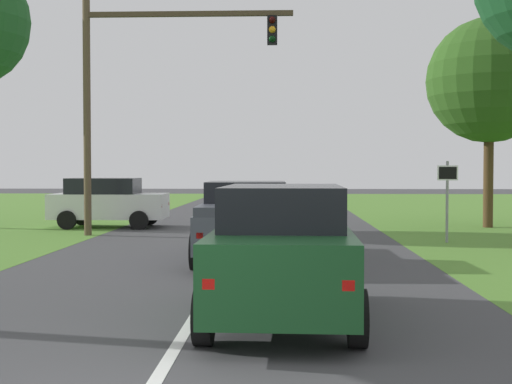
{
  "coord_description": "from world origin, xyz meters",
  "views": [
    {
      "loc": [
        1.31,
        -6.06,
        2.18
      ],
      "look_at": [
        0.56,
        12.82,
        1.55
      ],
      "focal_mm": 48.59,
      "sensor_mm": 36.0,
      "label": 1
    }
  ],
  "objects_px": {
    "oak_tree_right": "(489,81)",
    "crossing_suv_far": "(108,202)",
    "pickup_truck_lead": "(247,220)",
    "traffic_light": "(139,79)",
    "red_suv_near": "(283,250)",
    "keep_moving_sign": "(447,190)"
  },
  "relations": [
    {
      "from": "red_suv_near",
      "to": "oak_tree_right",
      "type": "bearing_deg",
      "value": 64.74
    },
    {
      "from": "pickup_truck_lead",
      "to": "crossing_suv_far",
      "type": "relative_size",
      "value": 1.33
    },
    {
      "from": "pickup_truck_lead",
      "to": "oak_tree_right",
      "type": "bearing_deg",
      "value": 48.54
    },
    {
      "from": "keep_moving_sign",
      "to": "oak_tree_right",
      "type": "distance_m",
      "value": 7.23
    },
    {
      "from": "pickup_truck_lead",
      "to": "traffic_light",
      "type": "relative_size",
      "value": 0.72
    },
    {
      "from": "red_suv_near",
      "to": "keep_moving_sign",
      "type": "xyz_separation_m",
      "value": [
        4.84,
        10.74,
        0.53
      ]
    },
    {
      "from": "red_suv_near",
      "to": "traffic_light",
      "type": "height_order",
      "value": "traffic_light"
    },
    {
      "from": "crossing_suv_far",
      "to": "oak_tree_right",
      "type": "bearing_deg",
      "value": 2.03
    },
    {
      "from": "traffic_light",
      "to": "crossing_suv_far",
      "type": "xyz_separation_m",
      "value": [
        -1.84,
        3.12,
        -4.13
      ]
    },
    {
      "from": "traffic_light",
      "to": "keep_moving_sign",
      "type": "height_order",
      "value": "traffic_light"
    },
    {
      "from": "pickup_truck_lead",
      "to": "crossing_suv_far",
      "type": "distance_m",
      "value": 10.73
    },
    {
      "from": "traffic_light",
      "to": "crossing_suv_far",
      "type": "height_order",
      "value": "traffic_light"
    },
    {
      "from": "keep_moving_sign",
      "to": "oak_tree_right",
      "type": "height_order",
      "value": "oak_tree_right"
    },
    {
      "from": "red_suv_near",
      "to": "pickup_truck_lead",
      "type": "distance_m",
      "value": 6.61
    },
    {
      "from": "traffic_light",
      "to": "crossing_suv_far",
      "type": "relative_size",
      "value": 1.84
    },
    {
      "from": "traffic_light",
      "to": "oak_tree_right",
      "type": "xyz_separation_m",
      "value": [
        12.31,
        3.62,
        0.35
      ]
    },
    {
      "from": "oak_tree_right",
      "to": "pickup_truck_lead",
      "type": "bearing_deg",
      "value": -131.46
    },
    {
      "from": "oak_tree_right",
      "to": "crossing_suv_far",
      "type": "height_order",
      "value": "oak_tree_right"
    },
    {
      "from": "red_suv_near",
      "to": "oak_tree_right",
      "type": "distance_m",
      "value": 18.41
    },
    {
      "from": "red_suv_near",
      "to": "keep_moving_sign",
      "type": "distance_m",
      "value": 11.79
    },
    {
      "from": "traffic_light",
      "to": "keep_moving_sign",
      "type": "distance_m",
      "value": 10.33
    },
    {
      "from": "red_suv_near",
      "to": "traffic_light",
      "type": "relative_size",
      "value": 0.58
    }
  ]
}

